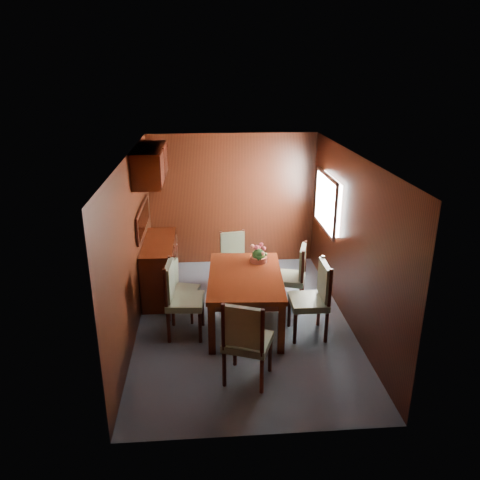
{
  "coord_description": "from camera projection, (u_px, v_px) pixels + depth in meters",
  "views": [
    {
      "loc": [
        -0.51,
        -5.94,
        3.47
      ],
      "look_at": [
        0.0,
        0.56,
        1.05
      ],
      "focal_mm": 35.0,
      "sensor_mm": 36.0,
      "label": 1
    }
  ],
  "objects": [
    {
      "name": "flower_centerpiece",
      "position": [
        259.0,
        253.0,
        6.89
      ],
      "size": [
        0.27,
        0.27,
        0.27
      ],
      "color": "#A94633",
      "rests_on": "dining_table"
    },
    {
      "name": "chair_right_far",
      "position": [
        295.0,
        273.0,
        7.03
      ],
      "size": [
        0.58,
        0.59,
        1.01
      ],
      "rotation": [
        0.0,
        0.0,
        1.28
      ],
      "color": "black",
      "rests_on": "ground"
    },
    {
      "name": "chair_head",
      "position": [
        246.0,
        338.0,
        5.28
      ],
      "size": [
        0.65,
        0.63,
        1.07
      ],
      "rotation": [
        0.0,
        0.0,
        -0.36
      ],
      "color": "black",
      "rests_on": "ground"
    },
    {
      "name": "chair_left_far",
      "position": [
        179.0,
        286.0,
        6.78
      ],
      "size": [
        0.5,
        0.51,
        0.88
      ],
      "rotation": [
        0.0,
        0.0,
        -1.85
      ],
      "color": "black",
      "rests_on": "ground"
    },
    {
      "name": "sideboard",
      "position": [
        160.0,
        268.0,
        7.49
      ],
      "size": [
        0.48,
        1.4,
        0.9
      ],
      "primitive_type": "cube",
      "color": "black",
      "rests_on": "ground"
    },
    {
      "name": "chair_right_near",
      "position": [
        315.0,
        295.0,
        6.28
      ],
      "size": [
        0.49,
        0.51,
        1.07
      ],
      "rotation": [
        0.0,
        0.0,
        1.56
      ],
      "color": "black",
      "rests_on": "ground"
    },
    {
      "name": "chair_foot",
      "position": [
        234.0,
        257.0,
        7.75
      ],
      "size": [
        0.51,
        0.49,
        0.93
      ],
      "rotation": [
        0.0,
        0.0,
        3.31
      ],
      "color": "black",
      "rests_on": "ground"
    },
    {
      "name": "chair_left_near",
      "position": [
        179.0,
        295.0,
        6.28
      ],
      "size": [
        0.52,
        0.54,
        1.07
      ],
      "rotation": [
        0.0,
        0.0,
        -1.65
      ],
      "color": "black",
      "rests_on": "ground"
    },
    {
      "name": "room_shell",
      "position": [
        234.0,
        207.0,
        6.54
      ],
      "size": [
        3.06,
        4.52,
        2.41
      ],
      "color": "black",
      "rests_on": "ground"
    },
    {
      "name": "dining_table",
      "position": [
        245.0,
        282.0,
        6.53
      ],
      "size": [
        1.12,
        1.69,
        0.76
      ],
      "rotation": [
        0.0,
        0.0,
        -0.07
      ],
      "color": "black",
      "rests_on": "ground"
    },
    {
      "name": "ground",
      "position": [
        243.0,
        321.0,
        6.8
      ],
      "size": [
        4.5,
        4.5,
        0.0
      ],
      "primitive_type": "plane",
      "color": "#3B4651",
      "rests_on": "ground"
    }
  ]
}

